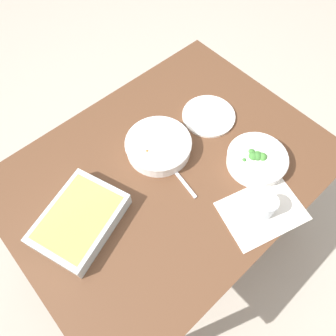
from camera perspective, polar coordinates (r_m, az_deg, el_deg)
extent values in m
plane|color=#B2A899|center=(1.88, 0.00, -11.45)|extent=(6.00, 6.00, 0.00)
cube|color=brown|center=(1.22, 0.00, -0.47)|extent=(1.20, 0.90, 0.04)
cylinder|color=brown|center=(1.72, 22.77, -4.51)|extent=(0.06, 0.06, 0.70)
cylinder|color=brown|center=(1.66, -23.74, -8.93)|extent=(0.06, 0.06, 0.70)
cylinder|color=brown|center=(1.91, 4.29, 11.03)|extent=(0.06, 0.06, 0.70)
cube|color=silver|center=(1.17, 16.49, -7.38)|extent=(0.33, 0.27, 0.00)
cylinder|color=white|center=(1.23, -1.70, 3.95)|extent=(0.25, 0.25, 0.05)
torus|color=white|center=(1.21, -1.73, 4.58)|extent=(0.26, 0.26, 0.01)
cylinder|color=olive|center=(1.22, -1.71, 4.02)|extent=(0.20, 0.20, 0.03)
sphere|color=silver|center=(1.21, -1.66, 4.35)|extent=(0.02, 0.02, 0.02)
sphere|color=silver|center=(1.20, -3.20, 4.01)|extent=(0.01, 0.01, 0.01)
sphere|color=#C66633|center=(1.19, -3.73, 2.89)|extent=(0.02, 0.02, 0.02)
sphere|color=silver|center=(1.20, -1.40, 3.65)|extent=(0.02, 0.02, 0.02)
cylinder|color=white|center=(1.24, 15.56, 1.39)|extent=(0.22, 0.22, 0.05)
torus|color=white|center=(1.22, 15.79, 1.91)|extent=(0.23, 0.23, 0.01)
cylinder|color=#8CB272|center=(1.24, 15.59, 1.45)|extent=(0.18, 0.18, 0.02)
sphere|color=#478C38|center=(1.22, 15.66, 2.18)|extent=(0.03, 0.03, 0.03)
sphere|color=#569E42|center=(1.22, 16.55, 1.55)|extent=(0.02, 0.02, 0.02)
sphere|color=#3D7A33|center=(1.23, 14.69, 2.73)|extent=(0.03, 0.03, 0.03)
sphere|color=#478C38|center=(1.22, 16.45, 1.85)|extent=(0.04, 0.04, 0.04)
sphere|color=#3D7A33|center=(1.22, 14.97, 1.93)|extent=(0.04, 0.04, 0.04)
sphere|color=#3D7A33|center=(1.20, 13.43, 1.28)|extent=(0.02, 0.02, 0.02)
sphere|color=#3D7A33|center=(1.22, 15.60, 1.95)|extent=(0.04, 0.04, 0.04)
cube|color=silver|center=(1.12, -15.50, -8.97)|extent=(0.36, 0.31, 0.06)
cube|color=#DBAD56|center=(1.11, -15.65, -8.74)|extent=(0.31, 0.27, 0.04)
cylinder|color=#B2BCC6|center=(1.14, 16.99, -6.58)|extent=(0.07, 0.07, 0.08)
cylinder|color=black|center=(1.15, 16.83, -6.84)|extent=(0.06, 0.06, 0.05)
cylinder|color=white|center=(1.35, 7.28, 9.24)|extent=(0.22, 0.22, 0.01)
cube|color=silver|center=(1.17, 3.09, -2.65)|extent=(0.03, 0.14, 0.01)
ellipsoid|color=silver|center=(1.20, 0.73, 0.38)|extent=(0.03, 0.04, 0.01)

